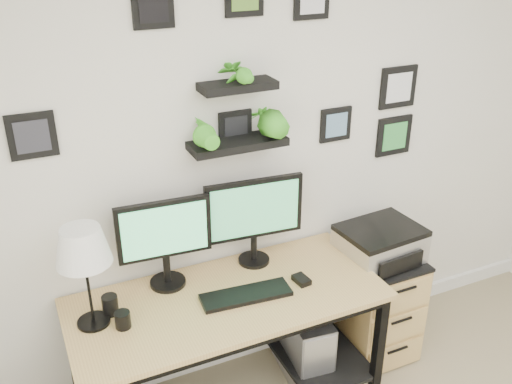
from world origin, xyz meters
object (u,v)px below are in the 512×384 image
mug (123,320)px  file_cabinet (374,302)px  monitor_right (254,215)px  printer (380,244)px  pc_tower_grey (303,343)px  desk (232,310)px  monitor_left (165,237)px  table_lamp (83,248)px

mug → file_cabinet: bearing=4.1°
monitor_right → printer: (0.73, -0.17, -0.27)m
monitor_right → pc_tower_grey: monitor_right is taller
printer → file_cabinet: bearing=48.0°
pc_tower_grey → file_cabinet: size_ratio=0.73×
desk → monitor_left: size_ratio=3.29×
monitor_left → mug: (-0.29, -0.24, -0.24)m
desk → mug: size_ratio=19.30×
desk → monitor_left: (-0.28, 0.19, 0.41)m
table_lamp → mug: bearing=-36.5°
monitor_right → file_cabinet: 1.04m
desk → mug: mug is taller
desk → monitor_left: bearing=145.3°
file_cabinet → pc_tower_grey: bearing=-175.6°
pc_tower_grey → printer: printer is taller
table_lamp → file_cabinet: table_lamp is taller
file_cabinet → table_lamp: bearing=-179.3°
table_lamp → monitor_left: bearing=20.5°
table_lamp → printer: table_lamp is taller
desk → monitor_right: bearing=42.3°
table_lamp → file_cabinet: size_ratio=0.77×
monitor_right → mug: size_ratio=6.53×
monitor_left → table_lamp: table_lamp is taller
mug → printer: size_ratio=0.17×
table_lamp → printer: (1.64, -0.00, -0.39)m
pc_tower_grey → file_cabinet: file_cabinet is taller
desk → printer: bearing=2.1°
pc_tower_grey → monitor_left: bearing=166.5°
pc_tower_grey → monitor_right: bearing=141.2°
monitor_left → desk: bearing=-34.7°
pc_tower_grey → file_cabinet: 0.53m
pc_tower_grey → printer: size_ratio=1.03×
desk → mug: bearing=-174.9°
desk → file_cabinet: 1.01m
monitor_left → table_lamp: size_ratio=0.95×
mug → desk: bearing=5.1°
monitor_right → table_lamp: size_ratio=1.06×
table_lamp → pc_tower_grey: table_lamp is taller
monitor_left → monitor_right: 0.50m
file_cabinet → printer: printer is taller
mug → file_cabinet: (1.54, 0.11, -0.46)m
desk → printer: size_ratio=3.34×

